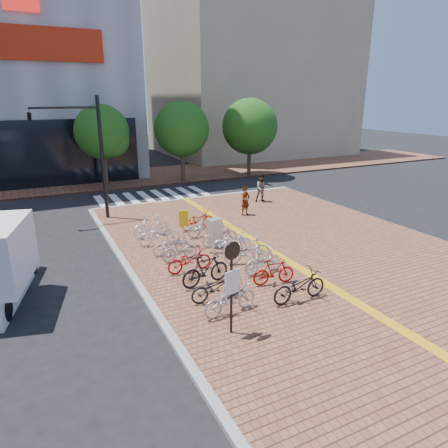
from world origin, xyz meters
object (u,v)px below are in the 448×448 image
notice_sign (232,277)px  bike_4 (180,250)px  bike_2 (205,270)px  bike_11 (247,250)px  bike_14 (206,225)px  bike_5 (170,245)px  bike_8 (299,286)px  bike_7 (151,226)px  utility_box (215,233)px  traffic_light_pole (70,136)px  yellow_sign (184,222)px  bike_12 (232,241)px  bike_1 (216,287)px  bike_3 (189,260)px  pedestrian_a (245,201)px  bike_13 (220,236)px  bike_15 (198,220)px  bike_9 (274,272)px  bike_0 (230,299)px  bike_10 (263,261)px  bike_6 (160,235)px  pedestrian_b (262,188)px

notice_sign → bike_4: bearing=84.6°
bike_2 → bike_11: size_ratio=0.98×
bike_14 → bike_5: bearing=116.4°
bike_2 → bike_8: (2.26, -2.42, -0.04)m
bike_7 → bike_14: (2.42, -1.03, -0.03)m
utility_box → traffic_light_pole: (-4.92, 6.75, 3.84)m
utility_box → yellow_sign: yellow_sign is taller
bike_12 → bike_1: bearing=154.2°
bike_3 → pedestrian_a: bearing=-46.2°
bike_13 → bike_15: bearing=-1.9°
bike_7 → notice_sign: bearing=167.3°
bike_5 → bike_11: 3.34m
bike_9 → bike_15: 6.95m
bike_0 → bike_13: bike_0 is taller
bike_2 → bike_13: size_ratio=1.08×
bike_2 → notice_sign: 3.40m
bike_5 → notice_sign: notice_sign is taller
bike_7 → bike_3: bearing=171.4°
bike_10 → yellow_sign: (-1.63, 4.03, 0.64)m
bike_5 → utility_box: bearing=-96.5°
bike_0 → traffic_light_pole: (-2.89, 12.20, 3.98)m
bike_6 → utility_box: utility_box is taller
bike_10 → bike_12: 2.51m
utility_box → traffic_light_pole: bearing=126.1°
bike_7 → bike_10: (2.60, -5.90, -0.05)m
bike_11 → traffic_light_pole: bearing=41.4°
bike_1 → notice_sign: size_ratio=0.63×
bike_10 → bike_13: bike_10 is taller
yellow_sign → bike_14: bearing=30.2°
bike_3 → notice_sign: size_ratio=0.64×
yellow_sign → traffic_light_pole: bearing=121.3°
bike_12 → bike_9: bearing=-173.9°
bike_5 → bike_15: size_ratio=0.87×
utility_box → bike_7: bearing=130.9°
bike_5 → utility_box: 2.09m
bike_8 → pedestrian_a: size_ratio=1.24×
notice_sign → yellow_sign: bearing=79.8°
bike_8 → bike_2: bearing=42.3°
yellow_sign → bike_12: bearing=-43.5°
bike_4 → bike_10: size_ratio=0.94×
bike_4 → bike_7: size_ratio=0.85×
bike_7 → pedestrian_a: 5.99m
bike_0 → bike_4: bike_0 is taller
bike_1 → bike_15: (2.32, 7.12, 0.03)m
bike_10 → notice_sign: 4.41m
bike_13 → pedestrian_a: pedestrian_a is taller
bike_2 → pedestrian_b: 12.27m
bike_3 → bike_14: size_ratio=0.89×
bike_11 → bike_0: bearing=154.3°
bike_0 → bike_8: bike_8 is taller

